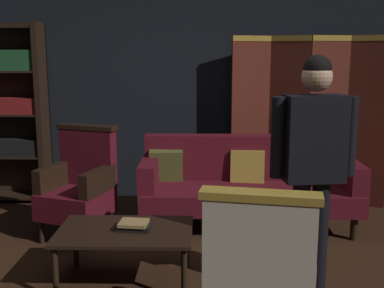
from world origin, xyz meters
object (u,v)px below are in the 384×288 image
object	(u,v)px
folding_screen	(308,119)
velvet_couch	(248,181)
book_black_cloth	(134,227)
coffee_table	(125,236)
armchair_wing_right	(80,186)
book_tan_leather	(134,223)
bookshelf	(6,109)
standing_figure	(313,157)
armchair_gilt_accent	(260,280)

from	to	relation	value
folding_screen	velvet_couch	distance (m)	1.14
folding_screen	book_black_cloth	size ratio (longest dim) A/B	7.61
coffee_table	book_black_cloth	distance (m)	0.09
folding_screen	velvet_couch	bearing A→B (deg)	-136.22
armchair_wing_right	book_tan_leather	world-z (taller)	armchair_wing_right
velvet_couch	book_tan_leather	world-z (taller)	velvet_couch
coffee_table	bookshelf	bearing A→B (deg)	129.40
standing_figure	book_tan_leather	distance (m)	1.38
folding_screen	armchair_gilt_accent	distance (m)	3.07
bookshelf	armchair_wing_right	world-z (taller)	bookshelf
velvet_couch	book_tan_leather	distance (m)	1.61
book_tan_leather	armchair_wing_right	bearing A→B (deg)	124.43
book_black_cloth	coffee_table	bearing A→B (deg)	-174.76
standing_figure	book_black_cloth	distance (m)	1.40
armchair_gilt_accent	armchair_wing_right	size ratio (longest dim) A/B	1.00
book_tan_leather	folding_screen	bearing A→B (deg)	49.35
armchair_wing_right	bookshelf	bearing A→B (deg)	135.12
armchair_wing_right	book_tan_leather	distance (m)	1.13
velvet_couch	folding_screen	bearing A→B (deg)	43.78
folding_screen	bookshelf	xyz separation A→B (m)	(-3.43, 0.05, 0.10)
book_black_cloth	book_tan_leather	world-z (taller)	book_tan_leather
velvet_couch	book_black_cloth	bearing A→B (deg)	-127.17
folding_screen	book_black_cloth	xyz separation A→B (m)	(-1.70, -1.97, -0.55)
folding_screen	bookshelf	distance (m)	3.43
armchair_gilt_accent	book_black_cloth	size ratio (longest dim) A/B	4.16
folding_screen	velvet_couch	world-z (taller)	folding_screen
armchair_gilt_accent	book_black_cloth	bearing A→B (deg)	131.39
velvet_couch	armchair_wing_right	size ratio (longest dim) A/B	2.04
folding_screen	standing_figure	bearing A→B (deg)	-101.49
standing_figure	book_tan_leather	world-z (taller)	standing_figure
bookshelf	velvet_couch	distance (m)	2.87
folding_screen	book_black_cloth	distance (m)	2.66
bookshelf	coffee_table	bearing A→B (deg)	-50.60
bookshelf	book_tan_leather	distance (m)	2.73
book_black_cloth	velvet_couch	bearing A→B (deg)	52.83
coffee_table	velvet_couch	bearing A→B (deg)	51.13
coffee_table	armchair_gilt_accent	size ratio (longest dim) A/B	0.96
book_black_cloth	armchair_gilt_accent	bearing A→B (deg)	-48.61
folding_screen	armchair_gilt_accent	bearing A→B (deg)	-106.75
folding_screen	bookshelf	size ratio (longest dim) A/B	0.93
coffee_table	book_tan_leather	size ratio (longest dim) A/B	4.84
coffee_table	book_tan_leather	world-z (taller)	book_tan_leather
velvet_couch	book_tan_leather	bearing A→B (deg)	-127.17
velvet_couch	armchair_wing_right	world-z (taller)	armchair_wing_right
folding_screen	armchair_wing_right	size ratio (longest dim) A/B	1.83
bookshelf	book_black_cloth	bearing A→B (deg)	-49.42
book_tan_leather	velvet_couch	bearing A→B (deg)	52.83
book_tan_leather	standing_figure	bearing A→B (deg)	-9.44
bookshelf	coffee_table	distance (m)	2.72
bookshelf	book_tan_leather	bearing A→B (deg)	-49.42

